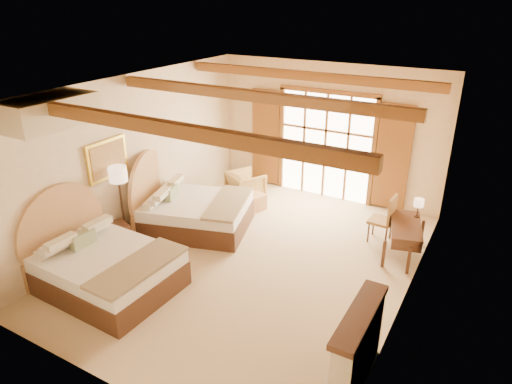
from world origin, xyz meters
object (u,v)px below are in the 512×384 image
Objects in this scene: bed_far at (189,208)px; armchair at (246,186)px; desk at (404,239)px; bed_near at (100,263)px; nightstand at (116,238)px.

bed_far is 1.81m from armchair.
desk is (3.92, -0.74, 0.01)m from armchair.
bed_near is 4.07× the size of nightstand.
bed_near is at bearing -35.77° from nightstand.
bed_far is at bearing 92.04° from bed_near.
bed_near is 4.27m from armchair.
bed_near is 2.89× the size of armchair.
bed_near is 1.68× the size of desk.
armchair is (0.33, 1.78, -0.08)m from bed_far.
nightstand is at bearing 102.20° from armchair.
armchair reaches higher than nightstand.
bed_near is 2.47m from bed_far.
bed_far reaches higher than nightstand.
armchair is 0.58× the size of desk.
bed_far is 4.37m from desk.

